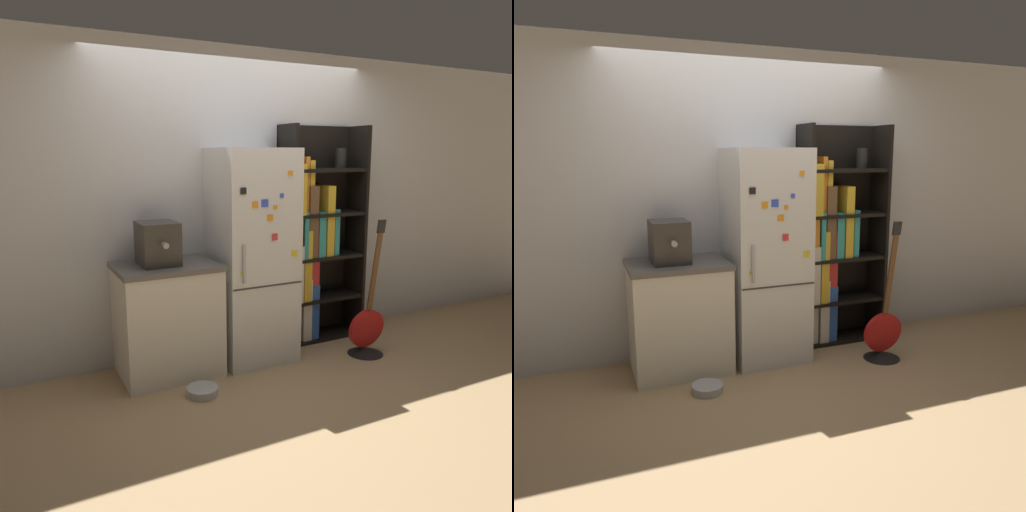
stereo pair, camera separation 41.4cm
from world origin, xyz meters
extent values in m
plane|color=tan|center=(0.00, 0.00, 0.00)|extent=(16.00, 16.00, 0.00)
cube|color=silver|center=(0.00, 0.47, 1.30)|extent=(8.00, 0.05, 2.60)
cube|color=silver|center=(0.00, 0.16, 0.89)|extent=(0.63, 0.58, 1.77)
cube|color=#333333|center=(0.00, -0.13, 0.70)|extent=(0.61, 0.01, 0.01)
cube|color=#B2B2B7|center=(-0.22, -0.14, 0.90)|extent=(0.02, 0.02, 0.30)
cube|color=orange|center=(-0.12, -0.13, 1.34)|extent=(0.05, 0.01, 0.05)
cube|color=orange|center=(0.19, -0.13, 1.58)|extent=(0.04, 0.01, 0.04)
cube|color=orange|center=(0.01, -0.13, 1.24)|extent=(0.05, 0.01, 0.05)
cube|color=blue|center=(-0.04, -0.13, 1.35)|extent=(0.06, 0.02, 0.06)
cube|color=blue|center=(0.11, -0.13, 1.41)|extent=(0.03, 0.01, 0.03)
cube|color=yellow|center=(-0.23, -0.13, 0.82)|extent=(0.03, 0.01, 0.03)
cube|color=red|center=(0.05, -0.13, 1.09)|extent=(0.05, 0.02, 0.05)
cube|color=orange|center=(0.05, -0.13, 1.32)|extent=(0.03, 0.01, 0.03)
cube|color=black|center=(-0.22, -0.13, 1.45)|extent=(0.05, 0.01, 0.05)
cube|color=yellow|center=(0.23, -0.13, 0.94)|extent=(0.05, 0.02, 0.05)
cube|color=black|center=(0.41, 0.29, 0.99)|extent=(0.03, 0.33, 1.97)
cube|color=black|center=(1.17, 0.29, 0.99)|extent=(0.03, 0.33, 1.97)
cube|color=black|center=(0.79, 0.43, 0.99)|extent=(0.79, 0.03, 1.97)
cube|color=black|center=(0.79, 0.29, 0.01)|extent=(0.73, 0.30, 0.03)
cube|color=black|center=(0.79, 0.29, 0.39)|extent=(0.73, 0.30, 0.03)
cube|color=black|center=(0.79, 0.29, 0.79)|extent=(0.73, 0.30, 0.03)
cube|color=black|center=(0.79, 0.29, 1.18)|extent=(0.73, 0.30, 0.03)
cube|color=black|center=(0.79, 0.29, 1.58)|extent=(0.73, 0.30, 0.03)
cube|color=silver|center=(0.47, 0.29, 0.24)|extent=(0.08, 0.23, 0.41)
cube|color=silver|center=(0.57, 0.28, 0.32)|extent=(0.09, 0.24, 0.58)
cube|color=#2D59B2|center=(0.66, 0.29, 0.29)|extent=(0.08, 0.25, 0.52)
cube|color=silver|center=(0.47, 0.28, 0.67)|extent=(0.07, 0.28, 0.52)
cube|color=gold|center=(0.56, 0.29, 0.73)|extent=(0.08, 0.28, 0.65)
cube|color=red|center=(0.65, 0.29, 0.73)|extent=(0.08, 0.25, 0.64)
cube|color=orange|center=(0.47, 0.28, 1.01)|extent=(0.06, 0.25, 0.42)
cube|color=teal|center=(0.53, 0.29, 1.01)|extent=(0.04, 0.28, 0.42)
cube|color=brown|center=(0.62, 0.29, 1.13)|extent=(0.09, 0.27, 0.64)
cube|color=teal|center=(0.71, 0.29, 1.01)|extent=(0.07, 0.27, 0.41)
cube|color=gold|center=(0.80, 0.29, 1.12)|extent=(0.08, 0.25, 0.64)
cube|color=teal|center=(0.88, 0.28, 1.02)|extent=(0.05, 0.22, 0.42)
cube|color=gold|center=(0.48, 0.28, 1.42)|extent=(0.09, 0.28, 0.44)
cube|color=orange|center=(0.56, 0.29, 1.45)|extent=(0.04, 0.22, 0.50)
cube|color=gold|center=(0.60, 0.29, 1.43)|extent=(0.05, 0.23, 0.47)
cylinder|color=black|center=(0.97, 0.29, 1.68)|extent=(0.10, 0.10, 0.18)
cube|color=silver|center=(-0.74, 0.16, 0.43)|extent=(0.75, 0.58, 0.85)
cube|color=#5B5651|center=(-0.74, 0.16, 0.87)|extent=(0.77, 0.60, 0.04)
cube|color=#38332D|center=(-0.80, 0.16, 1.06)|extent=(0.28, 0.32, 0.33)
cylinder|color=#A5A39E|center=(-0.80, -0.02, 1.07)|extent=(0.04, 0.06, 0.04)
cone|color=black|center=(0.91, -0.25, 0.03)|extent=(0.31, 0.31, 0.06)
cylinder|color=#B21919|center=(0.91, -0.25, 0.23)|extent=(0.35, 0.09, 0.35)
cube|color=brown|center=(0.91, -0.32, 0.75)|extent=(0.04, 0.12, 0.68)
cube|color=black|center=(0.91, -0.38, 1.15)|extent=(0.07, 0.04, 0.11)
cylinder|color=#B7B7BC|center=(-0.64, -0.31, 0.03)|extent=(0.23, 0.23, 0.06)
torus|color=#B7B7BC|center=(-0.64, -0.31, 0.05)|extent=(0.23, 0.23, 0.01)
camera|label=1|loc=(-1.83, -3.48, 1.73)|focal=35.00mm
camera|label=2|loc=(-1.45, -3.65, 1.73)|focal=35.00mm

